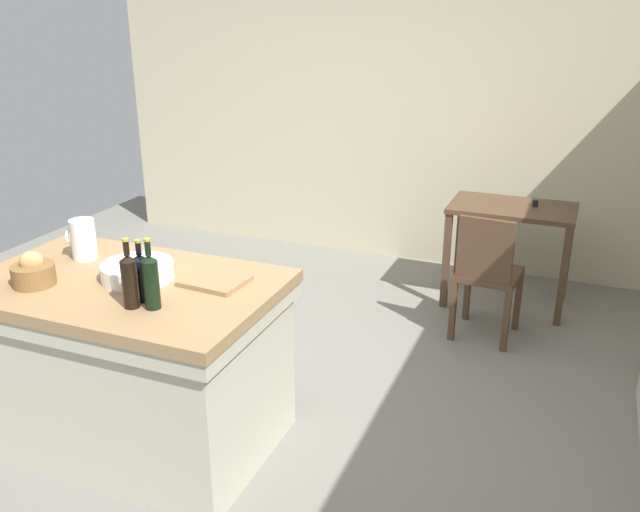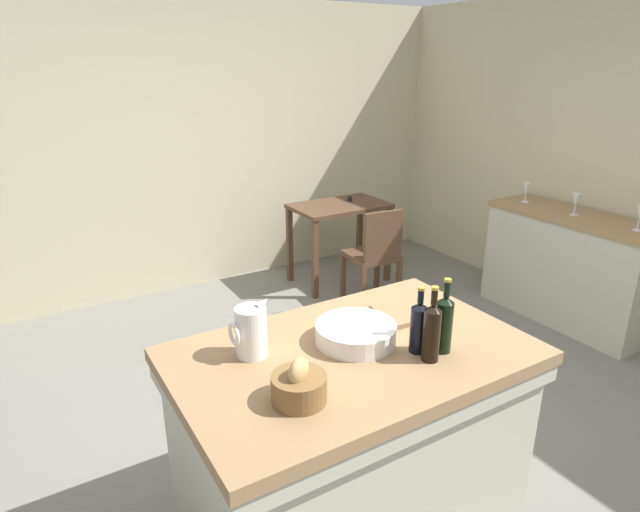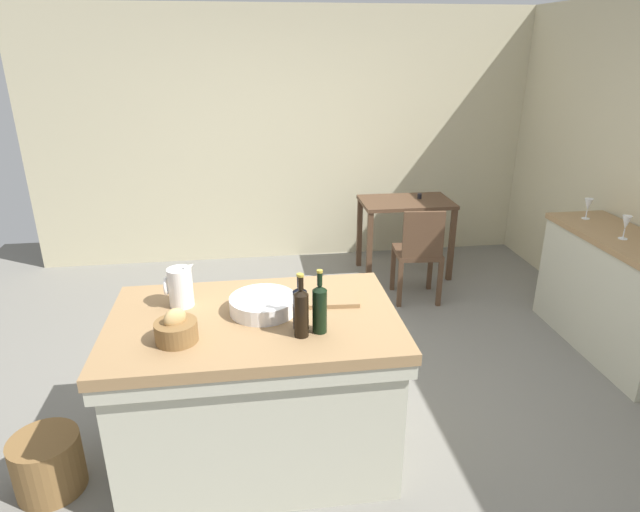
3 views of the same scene
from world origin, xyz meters
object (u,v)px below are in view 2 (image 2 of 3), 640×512
Objects in this scene: wooden_chair at (375,254)px; wine_bottle_green at (432,331)px; wine_bottle_amber at (419,326)px; island_table at (351,431)px; bread_basket at (299,386)px; wine_bottle_dark at (444,322)px; writing_desk at (339,217)px; wine_glass_middle at (527,189)px; cutting_board at (408,311)px; side_cabinet at (569,267)px; wine_glass_left at (576,200)px; pitcher at (251,331)px; wash_bowl at (356,333)px.

wine_bottle_green is at bearing -121.88° from wooden_chair.
wine_bottle_amber is (-1.28, -1.98, 0.53)m from wooden_chair.
bread_basket is at bearing -152.11° from island_table.
bread_basket is 0.69m from wine_bottle_dark.
wooden_chair is 2.42m from wine_bottle_dark.
writing_desk is 3.08× the size of wine_bottle_amber.
wine_glass_middle is at bearing -24.15° from wooden_chair.
cutting_board is (-1.08, -1.68, 0.43)m from wooden_chair.
side_cabinet is 8.33× the size of wine_glass_middle.
side_cabinet is 8.03× the size of wine_glass_left.
writing_desk is at bearing 63.07° from wine_bottle_amber.
cutting_board is 2.55m from wine_glass_middle.
island_table is 2.94m from writing_desk.
cutting_board is 2.35m from wine_glass_left.
side_cabinet reaches higher than island_table.
wine_glass_left is at bearing 18.26° from bread_basket.
wine_glass_middle is at bearing 19.81° from pitcher.
wine_glass_left reaches higher than island_table.
cutting_board is at bearing -163.61° from wine_glass_left.
bread_basket is at bearing -132.79° from wooden_chair.
wooden_chair is 1.65m from wine_glass_left.
wooden_chair is 2.42m from wine_bottle_amber.
wine_glass_left is (2.36, 1.01, -0.01)m from wine_bottle_dark.
wine_bottle_dark is (0.27, -0.25, 0.09)m from wash_bowl.
wooden_chair is 2.34m from wash_bowl.
island_table is 2.37m from wooden_chair.
wine_bottle_dark is at bearing -107.60° from cutting_board.
wine_bottle_green reaches higher than island_table.
bread_basket reaches higher than cutting_board.
side_cabinet is 4.23× the size of wine_bottle_dark.
side_cabinet is 6.87× the size of bread_basket.
side_cabinet is 3.29m from bread_basket.
wash_bowl is at bearing -164.26° from side_cabinet.
bread_basket is 0.68× the size of cutting_board.
wash_bowl reaches higher than wooden_chair.
bread_basket is (-3.10, -1.00, 0.51)m from side_cabinet.
wine_bottle_dark is 0.11m from wine_bottle_amber.
wooden_chair reaches higher than writing_desk.
wine_bottle_green reaches higher than side_cabinet.
wine_glass_middle is (2.38, 1.50, -0.01)m from wine_bottle_dark.
side_cabinet is 2.43m from cutting_board.
wine_bottle_dark is 1.97× the size of wine_glass_middle.
wine_glass_middle is (2.47, 1.44, 0.00)m from wine_bottle_amber.
wine_bottle_dark is at bearing -32.30° from island_table.
side_cabinet is 2.82m from wash_bowl.
bread_basket is at bearing -161.74° from wine_glass_left.
wine_bottle_green reaches higher than wine_glass_middle.
wine_bottle_green is 1.88× the size of wine_glass_left.
cutting_board is at bearing 23.28° from bread_basket.
side_cabinet is 2.77m from wine_bottle_green.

